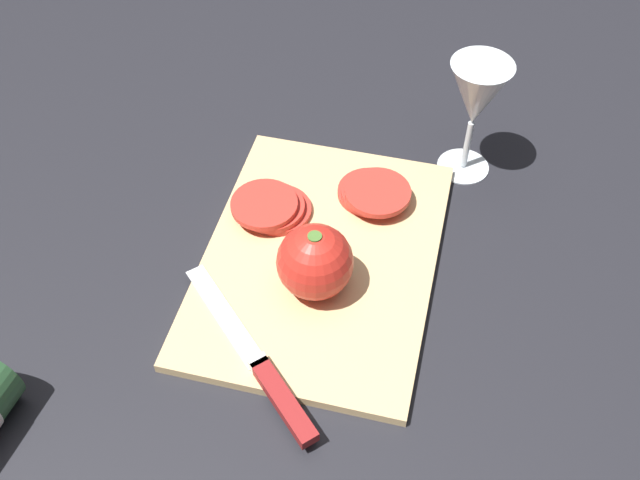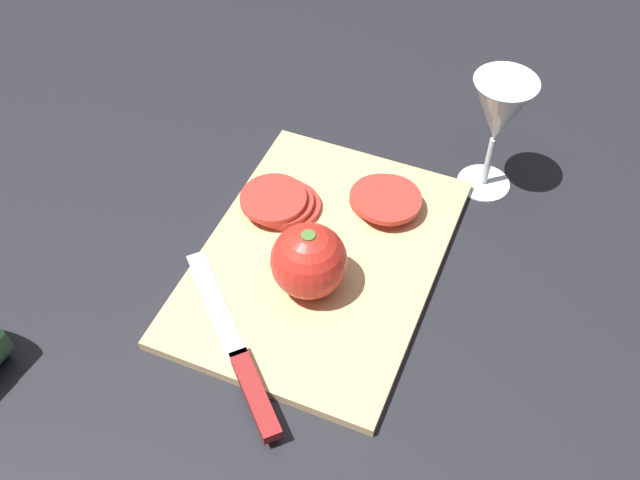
# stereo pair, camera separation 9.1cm
# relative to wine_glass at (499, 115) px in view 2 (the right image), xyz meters

# --- Properties ---
(ground_plane) EXTENTS (3.00, 3.00, 0.00)m
(ground_plane) POSITION_rel_wine_glass_xyz_m (-0.25, 0.15, -0.12)
(ground_plane) COLOR black
(cutting_board) EXTENTS (0.40, 0.28, 0.01)m
(cutting_board) POSITION_rel_wine_glass_xyz_m (-0.22, 0.16, -0.12)
(cutting_board) COLOR tan
(cutting_board) RESTS_ON ground_plane
(wine_glass) EXTENTS (0.08, 0.08, 0.17)m
(wine_glass) POSITION_rel_wine_glass_xyz_m (0.00, 0.00, 0.00)
(wine_glass) COLOR silver
(wine_glass) RESTS_ON ground_plane
(whole_tomato) EXTENTS (0.09, 0.09, 0.09)m
(whole_tomato) POSITION_rel_wine_glass_xyz_m (-0.26, 0.15, -0.06)
(whole_tomato) COLOR red
(whole_tomato) RESTS_ON cutting_board
(knife) EXTENTS (0.21, 0.21, 0.01)m
(knife) POSITION_rel_wine_glass_xyz_m (-0.41, 0.16, -0.10)
(knife) COLOR silver
(knife) RESTS_ON cutting_board
(tomato_slice_stack_near) EXTENTS (0.10, 0.10, 0.02)m
(tomato_slice_stack_near) POSITION_rel_wine_glass_xyz_m (-0.16, 0.23, -0.10)
(tomato_slice_stack_near) COLOR red
(tomato_slice_stack_near) RESTS_ON cutting_board
(tomato_slice_stack_far) EXTENTS (0.10, 0.10, 0.02)m
(tomato_slice_stack_far) POSITION_rel_wine_glass_xyz_m (-0.10, 0.11, -0.10)
(tomato_slice_stack_far) COLOR red
(tomato_slice_stack_far) RESTS_ON cutting_board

